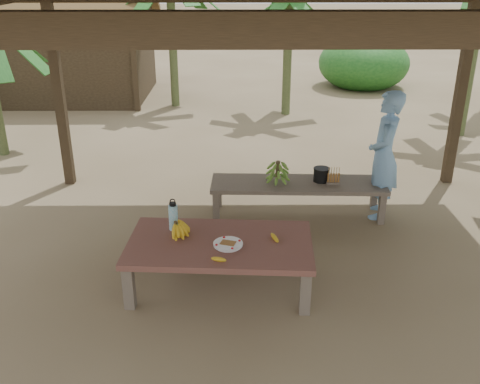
{
  "coord_description": "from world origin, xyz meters",
  "views": [
    {
      "loc": [
        -0.35,
        -5.08,
        3.01
      ],
      "look_at": [
        -0.3,
        0.06,
        0.8
      ],
      "focal_mm": 40.0,
      "sensor_mm": 36.0,
      "label": 1
    }
  ],
  "objects_px": {
    "bench": "(298,186)",
    "cooking_pot": "(321,175)",
    "plate": "(228,244)",
    "woman": "(384,156)",
    "work_table": "(220,247)",
    "ripe_banana_bunch": "(176,228)",
    "water_flask": "(173,216)"
  },
  "relations": [
    {
      "from": "cooking_pot",
      "to": "bench",
      "type": "bearing_deg",
      "value": -171.9
    },
    {
      "from": "work_table",
      "to": "bench",
      "type": "height_order",
      "value": "work_table"
    },
    {
      "from": "woman",
      "to": "plate",
      "type": "bearing_deg",
      "value": -32.81
    },
    {
      "from": "work_table",
      "to": "plate",
      "type": "height_order",
      "value": "plate"
    },
    {
      "from": "cooking_pot",
      "to": "ripe_banana_bunch",
      "type": "bearing_deg",
      "value": -137.64
    },
    {
      "from": "work_table",
      "to": "woman",
      "type": "height_order",
      "value": "woman"
    },
    {
      "from": "water_flask",
      "to": "bench",
      "type": "bearing_deg",
      "value": 43.94
    },
    {
      "from": "work_table",
      "to": "cooking_pot",
      "type": "bearing_deg",
      "value": 57.11
    },
    {
      "from": "ripe_banana_bunch",
      "to": "cooking_pot",
      "type": "bearing_deg",
      "value": 42.36
    },
    {
      "from": "ripe_banana_bunch",
      "to": "plate",
      "type": "xyz_separation_m",
      "value": [
        0.52,
        -0.24,
        -0.06
      ]
    },
    {
      "from": "woman",
      "to": "bench",
      "type": "bearing_deg",
      "value": -75.52
    },
    {
      "from": "bench",
      "to": "water_flask",
      "type": "bearing_deg",
      "value": -134.0
    },
    {
      "from": "work_table",
      "to": "ripe_banana_bunch",
      "type": "distance_m",
      "value": 0.49
    },
    {
      "from": "bench",
      "to": "plate",
      "type": "relative_size",
      "value": 7.75
    },
    {
      "from": "bench",
      "to": "ripe_banana_bunch",
      "type": "height_order",
      "value": "ripe_banana_bunch"
    },
    {
      "from": "plate",
      "to": "water_flask",
      "type": "relative_size",
      "value": 0.84
    },
    {
      "from": "ripe_banana_bunch",
      "to": "woman",
      "type": "distance_m",
      "value": 2.86
    },
    {
      "from": "bench",
      "to": "water_flask",
      "type": "height_order",
      "value": "water_flask"
    },
    {
      "from": "bench",
      "to": "plate",
      "type": "xyz_separation_m",
      "value": [
        -0.87,
        -1.73,
        0.12
      ]
    },
    {
      "from": "bench",
      "to": "ripe_banana_bunch",
      "type": "bearing_deg",
      "value": -130.86
    },
    {
      "from": "plate",
      "to": "woman",
      "type": "bearing_deg",
      "value": 41.89
    },
    {
      "from": "bench",
      "to": "cooking_pot",
      "type": "bearing_deg",
      "value": 10.17
    },
    {
      "from": "work_table",
      "to": "cooking_pot",
      "type": "height_order",
      "value": "cooking_pot"
    },
    {
      "from": "ripe_banana_bunch",
      "to": "water_flask",
      "type": "height_order",
      "value": "water_flask"
    },
    {
      "from": "bench",
      "to": "cooking_pot",
      "type": "height_order",
      "value": "cooking_pot"
    },
    {
      "from": "water_flask",
      "to": "work_table",
      "type": "bearing_deg",
      "value": -29.57
    },
    {
      "from": "work_table",
      "to": "cooking_pot",
      "type": "relative_size",
      "value": 9.32
    },
    {
      "from": "bench",
      "to": "work_table",
      "type": "bearing_deg",
      "value": -117.93
    },
    {
      "from": "bench",
      "to": "woman",
      "type": "height_order",
      "value": "woman"
    },
    {
      "from": "ripe_banana_bunch",
      "to": "woman",
      "type": "height_order",
      "value": "woman"
    },
    {
      "from": "ripe_banana_bunch",
      "to": "water_flask",
      "type": "xyz_separation_m",
      "value": [
        -0.03,
        0.12,
        0.06
      ]
    },
    {
      "from": "work_table",
      "to": "woman",
      "type": "xyz_separation_m",
      "value": [
        1.99,
        1.63,
        0.38
      ]
    }
  ]
}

